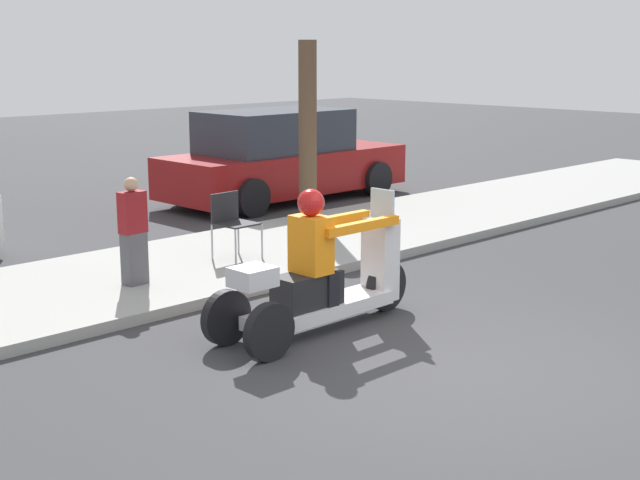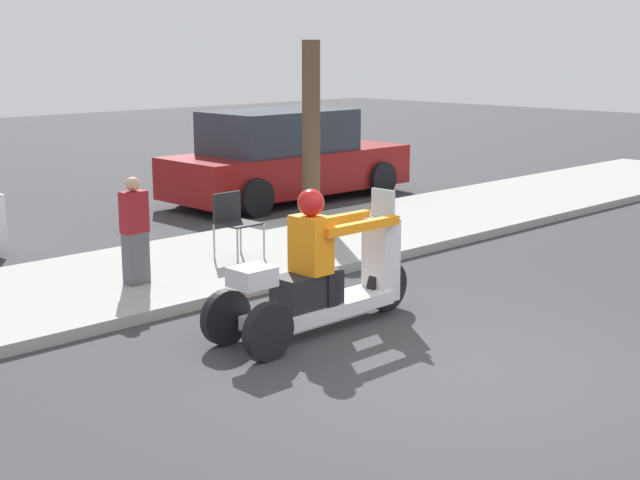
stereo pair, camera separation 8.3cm
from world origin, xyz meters
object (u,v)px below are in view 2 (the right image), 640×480
spectator_by_tree (135,233)px  parked_car_lot_far (286,158)px  motorcycle_trike (321,280)px  tree_trunk (311,130)px  folding_chair_curbside (233,218)px

spectator_by_tree → parked_car_lot_far: size_ratio=0.26×
motorcycle_trike → tree_trunk: tree_trunk is taller
tree_trunk → spectator_by_tree: bearing=-159.2°
parked_car_lot_far → motorcycle_trike: bearing=-129.4°
spectator_by_tree → folding_chair_curbside: spectator_by_tree is taller
parked_car_lot_far → tree_trunk: bearing=-121.8°
folding_chair_curbside → tree_trunk: bearing=27.4°
spectator_by_tree → parked_car_lot_far: 6.44m
motorcycle_trike → spectator_by_tree: (-0.57, 2.38, 0.20)m
motorcycle_trike → folding_chair_curbside: bearing=69.0°
tree_trunk → folding_chair_curbside: bearing=-152.6°
motorcycle_trike → tree_trunk: bearing=47.5°
motorcycle_trike → folding_chair_curbside: motorcycle_trike is taller
parked_car_lot_far → spectator_by_tree: bearing=-147.0°
motorcycle_trike → spectator_by_tree: motorcycle_trike is taller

